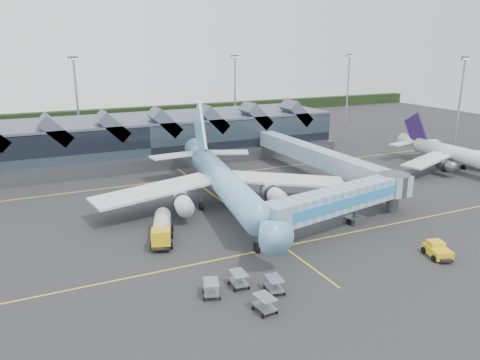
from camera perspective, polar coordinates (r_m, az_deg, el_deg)
name	(u,v)px	position (r m, az deg, el deg)	size (l,w,h in m)	color
ground	(255,226)	(67.89, 1.85, -5.59)	(260.00, 260.00, 0.00)	#252527
taxi_stripes	(227,205)	(76.36, -1.58, -3.09)	(120.00, 60.00, 0.01)	gold
tree_line_far	(111,114)	(170.15, -15.43, 7.71)	(260.00, 4.00, 4.00)	black
terminal	(140,139)	(108.05, -12.14, 4.95)	(90.00, 22.25, 12.52)	black
light_masts	(219,94)	(129.55, -2.56, 10.49)	(132.40, 42.56, 22.45)	gray
main_airliner	(223,180)	(74.18, -2.14, -0.02)	(41.05, 47.70, 15.35)	#76B9EF
regional_jet	(455,154)	(106.56, 24.77, 2.89)	(29.28, 31.82, 10.95)	white
jet_bridge	(351,197)	(68.62, 13.39, -2.06)	(27.73, 9.10, 6.16)	#77A2C6
fuel_truck	(162,227)	(63.49, -9.49, -5.64)	(5.03, 9.55, 3.22)	black
pushback_tug	(438,250)	(63.01, 22.95, -7.91)	(3.45, 4.48, 1.81)	yellow
baggage_carts	(247,288)	(49.54, 0.87, -13.05)	(8.41, 8.05, 1.68)	gray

